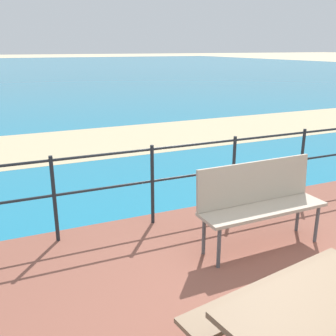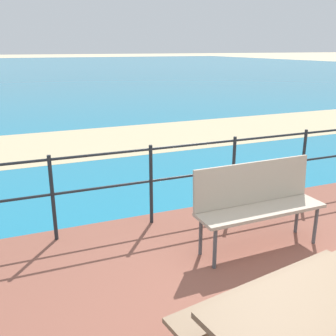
# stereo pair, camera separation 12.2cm
# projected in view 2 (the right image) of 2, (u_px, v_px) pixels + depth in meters

# --- Properties ---
(ground_plane) EXTENTS (240.00, 240.00, 0.00)m
(ground_plane) POSITION_uv_depth(u_px,v_px,m) (322.00, 335.00, 3.09)
(ground_plane) COLOR beige
(patio_paving) EXTENTS (6.40, 5.20, 0.06)m
(patio_paving) POSITION_uv_depth(u_px,v_px,m) (322.00, 332.00, 3.08)
(patio_paving) COLOR brown
(patio_paving) RESTS_ON ground
(sea_water) EXTENTS (90.00, 90.00, 0.01)m
(sea_water) POSITION_uv_depth(u_px,v_px,m) (27.00, 70.00, 38.34)
(sea_water) COLOR teal
(sea_water) RESTS_ON ground
(beach_strip) EXTENTS (54.02, 3.48, 0.01)m
(beach_strip) POSITION_uv_depth(u_px,v_px,m) (106.00, 141.00, 9.41)
(beach_strip) COLOR tan
(beach_strip) RESTS_ON ground
(picnic_table) EXTENTS (1.83, 1.57, 0.75)m
(picnic_table) POSITION_uv_depth(u_px,v_px,m) (335.00, 320.00, 2.31)
(picnic_table) COLOR #7A6047
(picnic_table) RESTS_ON patio_paving
(park_bench) EXTENTS (1.47, 0.44, 0.95)m
(park_bench) POSITION_uv_depth(u_px,v_px,m) (257.00, 198.00, 4.20)
(park_bench) COLOR tan
(park_bench) RESTS_ON patio_paving
(railing_fence) EXTENTS (5.94, 0.04, 1.02)m
(railing_fence) POSITION_uv_depth(u_px,v_px,m) (194.00, 169.00, 4.95)
(railing_fence) COLOR #1E2328
(railing_fence) RESTS_ON patio_paving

